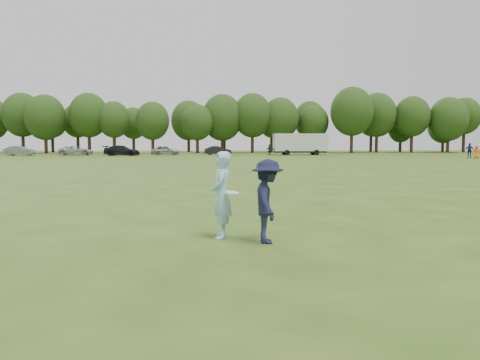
{
  "coord_description": "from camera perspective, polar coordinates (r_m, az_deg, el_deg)",
  "views": [
    {
      "loc": [
        -0.23,
        -9.17,
        1.91
      ],
      "look_at": [
        0.51,
        0.8,
        1.1
      ],
      "focal_mm": 35.0,
      "sensor_mm": 36.0,
      "label": 1
    }
  ],
  "objects": [
    {
      "name": "ground",
      "position": [
        9.37,
        -2.77,
        -7.13
      ],
      "size": [
        200.0,
        200.0,
        0.0
      ],
      "primitive_type": "plane",
      "color": "#2B4D15",
      "rests_on": "ground"
    },
    {
      "name": "thrower",
      "position": [
        9.3,
        -2.3,
        -1.82
      ],
      "size": [
        0.45,
        0.65,
        1.73
      ],
      "primitive_type": "imported",
      "rotation": [
        0.0,
        0.0,
        -1.63
      ],
      "color": "#97D2EA",
      "rests_on": "ground"
    },
    {
      "name": "defender",
      "position": [
        8.85,
        3.37,
        -2.59
      ],
      "size": [
        0.64,
        1.06,
        1.6
      ],
      "primitive_type": "imported",
      "rotation": [
        0.0,
        0.0,
        1.53
      ],
      "color": "#181B35",
      "rests_on": "ground"
    },
    {
      "name": "player_far_b",
      "position": [
        62.1,
        26.17,
        3.23
      ],
      "size": [
        1.13,
        0.99,
        1.83
      ],
      "primitive_type": "imported",
      "rotation": [
        0.0,
        0.0,
        -0.62
      ],
      "color": "navy",
      "rests_on": "ground"
    },
    {
      "name": "player_far_c",
      "position": [
        61.06,
        26.87,
        3.07
      ],
      "size": [
        0.87,
        0.69,
        1.56
      ],
      "primitive_type": "imported",
      "rotation": [
        0.0,
        0.0,
        2.85
      ],
      "color": "orange",
      "rests_on": "ground"
    },
    {
      "name": "player_far_d",
      "position": [
        69.01,
        3.66,
        3.71
      ],
      "size": [
        1.55,
        1.2,
        1.64
      ],
      "primitive_type": "imported",
      "rotation": [
        0.0,
        0.0,
        0.55
      ],
      "color": "black",
      "rests_on": "ground"
    },
    {
      "name": "car_b",
      "position": [
        74.14,
        -25.29,
        3.24
      ],
      "size": [
        4.31,
        1.83,
        1.38
      ],
      "primitive_type": "imported",
      "rotation": [
        0.0,
        0.0,
        1.48
      ],
      "color": "slate",
      "rests_on": "ground"
    },
    {
      "name": "car_c",
      "position": [
        72.98,
        -19.33,
        3.4
      ],
      "size": [
        5.08,
        2.6,
        1.37
      ],
      "primitive_type": "imported",
      "rotation": [
        0.0,
        0.0,
        1.64
      ],
      "color": "#ADACB1",
      "rests_on": "ground"
    },
    {
      "name": "car_d",
      "position": [
        68.77,
        -14.21,
        3.5
      ],
      "size": [
        5.28,
        2.73,
        1.46
      ],
      "primitive_type": "imported",
      "rotation": [
        0.0,
        0.0,
        1.43
      ],
      "color": "black",
      "rests_on": "ground"
    },
    {
      "name": "car_e",
      "position": [
        69.87,
        -9.11,
        3.58
      ],
      "size": [
        4.36,
        2.18,
        1.43
      ],
      "primitive_type": "imported",
      "rotation": [
        0.0,
        0.0,
        1.69
      ],
      "color": "gray",
      "rests_on": "ground"
    },
    {
      "name": "car_f",
      "position": [
        70.44,
        -2.71,
        3.61
      ],
      "size": [
        4.13,
        1.61,
        1.34
      ],
      "primitive_type": "imported",
      "rotation": [
        0.0,
        0.0,
        1.62
      ],
      "color": "black",
      "rests_on": "ground"
    },
    {
      "name": "field_cone",
      "position": [
        54.69,
        22.74,
        2.42
      ],
      "size": [
        0.28,
        0.28,
        0.3
      ],
      "primitive_type": "cone",
      "color": "#FF5E0D",
      "rests_on": "ground"
    },
    {
      "name": "disc_in_play",
      "position": [
        9.11,
        -0.96,
        -1.57
      ],
      "size": [
        0.32,
        0.33,
        0.08
      ],
      "color": "white",
      "rests_on": "ground"
    },
    {
      "name": "cargo_trailer",
      "position": [
        70.89,
        7.35,
        4.48
      ],
      "size": [
        9.0,
        2.75,
        3.2
      ],
      "color": "silver",
      "rests_on": "ground"
    },
    {
      "name": "treeline",
      "position": [
        86.23,
        -2.23,
        7.51
      ],
      "size": [
        130.35,
        18.39,
        11.74
      ],
      "color": "#332114",
      "rests_on": "ground"
    }
  ]
}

